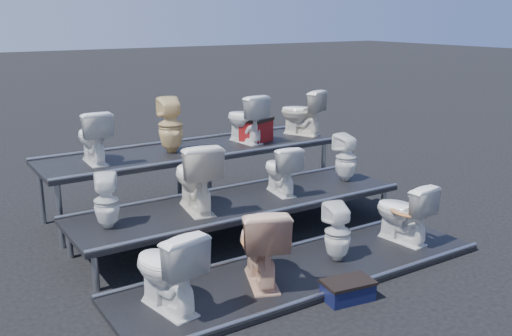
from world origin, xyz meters
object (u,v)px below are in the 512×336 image
toilet_4 (106,201)px  toilet_2 (338,232)px  toilet_5 (195,176)px  red_crate (256,131)px  toilet_3 (403,212)px  toilet_0 (167,269)px  toilet_1 (261,244)px  step_stool (348,291)px  toilet_6 (281,169)px  toilet_7 (346,158)px  toilet_9 (171,125)px  toilet_8 (93,137)px  toilet_10 (245,118)px  toilet_11 (301,112)px

toilet_4 → toilet_2: bearing=169.2°
toilet_5 → red_crate: size_ratio=1.94×
red_crate → toilet_5: bearing=-166.6°
toilet_3 → red_crate: bearing=-86.4°
toilet_0 → toilet_3: size_ratio=1.09×
toilet_1 → step_stool: (0.57, -0.68, -0.39)m
toilet_2 → toilet_6: 1.37m
red_crate → toilet_4: bearing=-179.2°
toilet_5 → toilet_7: (2.31, 0.00, -0.09)m
toilet_5 → red_crate: bearing=-133.1°
toilet_6 → red_crate: 1.36m
toilet_9 → toilet_3: bearing=135.7°
toilet_6 → toilet_3: bearing=132.7°
toilet_3 → toilet_7: size_ratio=1.13×
toilet_4 → step_stool: toilet_4 is taller
toilet_3 → toilet_6: bearing=-62.3°
toilet_8 → step_stool: bearing=115.7°
toilet_2 → toilet_7: size_ratio=0.99×
toilet_5 → toilet_10: size_ratio=1.16×
toilet_1 → toilet_8: toilet_8 is taller
toilet_1 → toilet_8: size_ratio=1.22×
toilet_4 → toilet_11: toilet_11 is taller
toilet_0 → toilet_1: (1.02, 0.00, 0.01)m
toilet_1 → toilet_8: bearing=-50.0°
toilet_9 → step_stool: (0.34, -3.28, -1.15)m
toilet_1 → step_stool: toilet_1 is taller
toilet_3 → step_stool: size_ratio=1.55×
toilet_6 → step_stool: size_ratio=1.35×
toilet_2 → toilet_9: size_ratio=0.86×
toilet_5 → toilet_11: bearing=-143.2°
red_crate → toilet_0: bearing=-159.6°
toilet_3 → toilet_6: 1.60m
toilet_11 → toilet_8: bearing=-24.4°
toilet_5 → toilet_10: bearing=-129.3°
toilet_5 → toilet_6: (1.21, 0.00, -0.09)m
toilet_9 → red_crate: toilet_9 is taller
toilet_10 → toilet_11: toilet_10 is taller
toilet_2 → toilet_7: (1.24, 1.30, 0.40)m
toilet_0 → toilet_5: bearing=-136.3°
toilet_1 → toilet_9: toilet_9 is taller
toilet_5 → step_stool: toilet_5 is taller
toilet_10 → toilet_9: bearing=-5.9°
toilet_3 → step_stool: toilet_3 is taller
step_stool → toilet_0: bearing=165.5°
toilet_0 → toilet_2: toilet_0 is taller
toilet_1 → red_crate: size_ratio=1.95×
toilet_4 → toilet_11: 3.83m
toilet_4 → toilet_10: (2.54, 1.30, 0.46)m
toilet_0 → toilet_5: toilet_5 is taller
toilet_8 → toilet_0: bearing=88.4°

